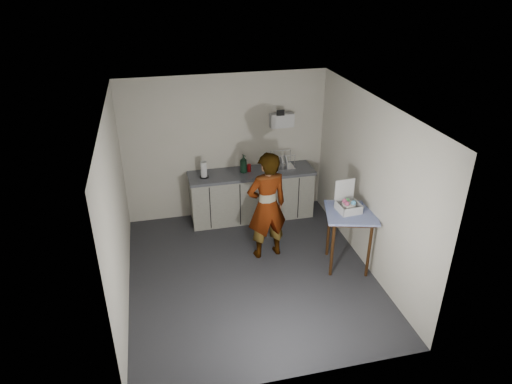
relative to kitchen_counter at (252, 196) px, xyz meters
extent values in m
plane|color=#2B2B30|center=(-0.40, -1.70, -0.43)|extent=(4.00, 4.00, 0.00)
cube|color=beige|center=(-0.40, 0.29, 0.87)|extent=(3.60, 0.02, 2.60)
cube|color=beige|center=(1.39, -1.70, 0.87)|extent=(0.02, 4.00, 2.60)
cube|color=beige|center=(-2.19, -1.70, 0.87)|extent=(0.02, 4.00, 2.60)
cube|color=white|center=(-0.40, -1.70, 2.17)|extent=(3.60, 4.00, 0.01)
cube|color=black|center=(0.00, 0.00, -0.39)|extent=(2.20, 0.52, 0.08)
cube|color=#ADAB9A|center=(0.00, 0.00, 0.00)|extent=(2.20, 0.58, 0.86)
cube|color=#51535C|center=(0.00, 0.00, 0.46)|extent=(2.24, 0.62, 0.05)
cube|color=black|center=(-0.80, -0.29, 0.00)|extent=(0.02, 0.01, 0.80)
cube|color=black|center=(-0.27, -0.29, 0.00)|extent=(0.02, 0.01, 0.80)
cube|color=black|center=(0.27, -0.29, 0.00)|extent=(0.01, 0.01, 0.80)
cube|color=black|center=(0.80, -0.29, 0.00)|extent=(0.02, 0.01, 0.80)
cube|color=silver|center=(0.60, 0.22, 1.32)|extent=(0.42, 0.16, 0.24)
cube|color=silver|center=(0.60, 0.27, 1.18)|extent=(0.30, 0.06, 0.04)
cube|color=black|center=(0.55, 0.13, 1.48)|extent=(0.14, 0.02, 0.10)
cylinder|color=#3B1E0D|center=(0.77, -1.99, 0.01)|extent=(0.05, 0.05, 0.87)
cylinder|color=#3B1E0D|center=(1.29, -2.14, 0.01)|extent=(0.05, 0.05, 0.87)
cylinder|color=#3B1E0D|center=(0.91, -1.48, 0.01)|extent=(0.05, 0.05, 0.87)
cylinder|color=#3B1E0D|center=(1.43, -1.62, 0.01)|extent=(0.05, 0.05, 0.87)
cube|color=#3B1E0D|center=(1.10, -1.81, 0.46)|extent=(0.80, 0.80, 0.04)
cube|color=#1C36A8|center=(1.10, -1.81, 0.50)|extent=(0.90, 0.90, 0.03)
imported|color=#B2A593|center=(-0.04, -1.24, 0.46)|extent=(0.70, 0.51, 1.77)
imported|color=black|center=(-0.14, 0.01, 0.65)|extent=(0.16, 0.17, 0.33)
cylinder|color=red|center=(-0.04, 0.03, 0.55)|extent=(0.07, 0.07, 0.13)
cylinder|color=black|center=(-0.16, 0.03, 0.59)|extent=(0.06, 0.06, 0.22)
cylinder|color=black|center=(-0.84, -0.03, 0.49)|extent=(0.16, 0.16, 0.01)
cylinder|color=silver|center=(-0.84, -0.03, 0.63)|extent=(0.11, 0.11, 0.27)
cube|color=silver|center=(0.59, 0.06, 0.49)|extent=(0.41, 0.31, 0.02)
cylinder|color=silver|center=(0.40, -0.08, 0.64)|extent=(0.01, 0.01, 0.27)
cylinder|color=silver|center=(0.77, -0.08, 0.64)|extent=(0.01, 0.01, 0.27)
cylinder|color=silver|center=(0.40, 0.19, 0.64)|extent=(0.01, 0.01, 0.27)
cylinder|color=silver|center=(0.77, 0.19, 0.64)|extent=(0.01, 0.01, 0.27)
cylinder|color=silver|center=(0.48, 0.06, 0.62)|extent=(0.05, 0.23, 0.23)
cylinder|color=silver|center=(0.56, 0.06, 0.62)|extent=(0.05, 0.23, 0.23)
cylinder|color=silver|center=(0.65, 0.06, 0.62)|extent=(0.05, 0.23, 0.23)
cube|color=silver|center=(1.07, -1.77, 0.52)|extent=(0.34, 0.34, 0.01)
cube|color=silver|center=(1.08, -1.92, 0.59)|extent=(0.31, 0.03, 0.11)
cube|color=silver|center=(1.06, -1.62, 0.59)|extent=(0.31, 0.03, 0.11)
cube|color=silver|center=(0.92, -1.78, 0.59)|extent=(0.03, 0.31, 0.11)
cube|color=silver|center=(1.22, -1.76, 0.59)|extent=(0.03, 0.31, 0.11)
cube|color=silver|center=(1.06, -1.61, 0.80)|extent=(0.31, 0.04, 0.31)
cylinder|color=silver|center=(1.07, -1.77, 0.59)|extent=(0.21, 0.21, 0.11)
sphere|color=#DE5183|center=(1.02, -1.81, 0.67)|extent=(0.07, 0.07, 0.07)
sphere|color=#5DC1FF|center=(1.12, -1.81, 0.67)|extent=(0.07, 0.07, 0.07)
sphere|color=#56D164|center=(1.06, -1.72, 0.67)|extent=(0.07, 0.07, 0.07)
sphere|color=#DE5183|center=(1.02, -1.72, 0.67)|extent=(0.07, 0.07, 0.07)
camera|label=1|loc=(-1.61, -7.18, 3.83)|focal=32.00mm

